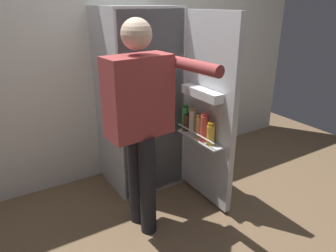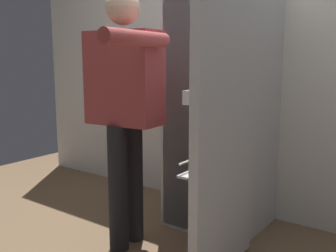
{
  "view_description": "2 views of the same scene",
  "coord_description": "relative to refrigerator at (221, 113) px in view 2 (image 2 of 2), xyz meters",
  "views": [
    {
      "loc": [
        -1.22,
        -1.97,
        1.67
      ],
      "look_at": [
        -0.07,
        -0.09,
        0.79
      ],
      "focal_mm": 33.53,
      "sensor_mm": 36.0,
      "label": 1
    },
    {
      "loc": [
        1.26,
        -1.85,
        1.18
      ],
      "look_at": [
        -0.06,
        -0.01,
        0.79
      ],
      "focal_mm": 41.11,
      "sensor_mm": 36.0,
      "label": 2
    }
  ],
  "objects": [
    {
      "name": "ground_plane",
      "position": [
        -0.03,
        -0.48,
        -0.82
      ],
      "size": [
        5.43,
        5.43,
        0.0
      ],
      "primitive_type": "plane",
      "color": "brown"
    },
    {
      "name": "kitchen_wall",
      "position": [
        -0.03,
        0.4,
        0.43
      ],
      "size": [
        4.4,
        0.1,
        2.49
      ],
      "primitive_type": "cube",
      "color": "silver",
      "rests_on": "ground_plane"
    },
    {
      "name": "refrigerator",
      "position": [
        0.0,
        0.0,
        0.0
      ],
      "size": [
        0.69,
        1.2,
        1.64
      ],
      "color": "silver",
      "rests_on": "ground_plane"
    },
    {
      "name": "person",
      "position": [
        -0.34,
        -0.6,
        0.13
      ],
      "size": [
        0.58,
        0.74,
        1.58
      ],
      "color": "black",
      "rests_on": "ground_plane"
    }
  ]
}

